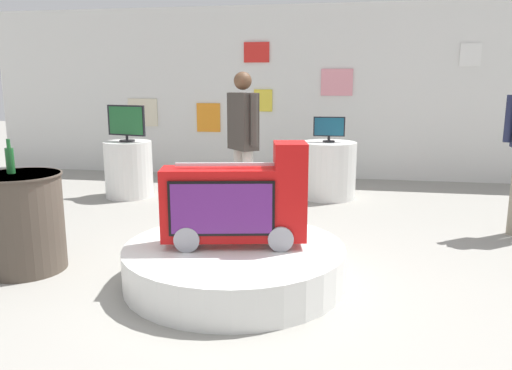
% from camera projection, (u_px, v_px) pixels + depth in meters
% --- Properties ---
extents(ground_plane, '(30.00, 30.00, 0.00)m').
position_uv_depth(ground_plane, '(237.00, 290.00, 3.91)').
color(ground_plane, gray).
extents(back_wall_display, '(10.85, 0.13, 2.81)m').
position_uv_depth(back_wall_display, '(298.00, 93.00, 8.32)').
color(back_wall_display, silver).
rests_on(back_wall_display, ground).
extents(main_display_pedestal, '(1.77, 1.77, 0.31)m').
position_uv_depth(main_display_pedestal, '(234.00, 263.00, 4.05)').
color(main_display_pedestal, silver).
rests_on(main_display_pedestal, ground).
extents(novelty_firetruck_tv, '(1.17, 0.53, 0.83)m').
position_uv_depth(novelty_firetruck_tv, '(237.00, 204.00, 3.95)').
color(novelty_firetruck_tv, gray).
rests_on(novelty_firetruck_tv, main_display_pedestal).
extents(display_pedestal_left_rear, '(0.66, 0.66, 0.78)m').
position_uv_depth(display_pedestal_left_rear, '(129.00, 169.00, 7.04)').
color(display_pedestal_left_rear, silver).
rests_on(display_pedestal_left_rear, ground).
extents(tv_on_left_rear, '(0.59, 0.21, 0.50)m').
position_uv_depth(tv_on_left_rear, '(126.00, 122.00, 6.90)').
color(tv_on_left_rear, black).
rests_on(tv_on_left_rear, display_pedestal_left_rear).
extents(display_pedestal_center_rear, '(0.77, 0.77, 0.78)m').
position_uv_depth(display_pedestal_center_rear, '(328.00, 170.00, 6.97)').
color(display_pedestal_center_rear, silver).
rests_on(display_pedestal_center_rear, ground).
extents(tv_on_center_rear, '(0.43, 0.16, 0.35)m').
position_uv_depth(tv_on_center_rear, '(329.00, 128.00, 6.85)').
color(tv_on_center_rear, black).
rests_on(tv_on_center_rear, display_pedestal_center_rear).
extents(side_table_round, '(0.69, 0.69, 0.84)m').
position_uv_depth(side_table_round, '(23.00, 222.00, 4.26)').
color(side_table_round, '#4C4238').
rests_on(side_table_round, ground).
extents(bottle_on_side_table, '(0.07, 0.07, 0.29)m').
position_uv_depth(bottle_on_side_table, '(10.00, 160.00, 4.19)').
color(bottle_on_side_table, '#195926').
rests_on(bottle_on_side_table, side_table_round).
extents(shopper_browsing_rear, '(0.40, 0.44, 1.70)m').
position_uv_depth(shopper_browsing_rear, '(243.00, 135.00, 5.67)').
color(shopper_browsing_rear, '#B2ADA3').
rests_on(shopper_browsing_rear, ground).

